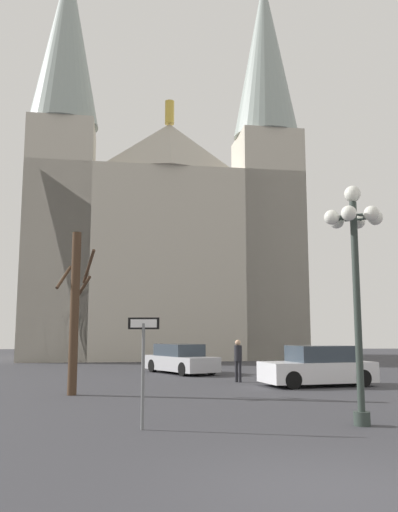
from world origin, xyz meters
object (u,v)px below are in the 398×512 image
at_px(street_lamp, 355,256).
at_px(parked_car_far_silver, 180,360).
at_px(parked_car_near_white, 318,367).
at_px(one_way_arrow_sign, 143,357).
at_px(cathedral, 164,235).
at_px(bare_tree, 75,309).
at_px(pedestrian_walking, 238,356).

bearing_deg(street_lamp, parked_car_far_silver, 103.97).
xyz_separation_m(street_lamp, parked_car_near_white, (1.40, 8.68, -3.02)).
bearing_deg(one_way_arrow_sign, cathedral, 90.51).
bearing_deg(parked_car_far_silver, street_lamp, -76.03).
relative_size(cathedral, street_lamp, 6.03).
height_order(parked_car_near_white, parked_car_far_silver, parked_car_near_white).
distance_m(one_way_arrow_sign, parked_car_near_white, 10.89).
height_order(bare_tree, pedestrian_walking, bare_tree).
relative_size(street_lamp, parked_car_far_silver, 1.12).
bearing_deg(one_way_arrow_sign, pedestrian_walking, 72.87).
distance_m(cathedral, pedestrian_walking, 22.75).
xyz_separation_m(street_lamp, parked_car_far_silver, (-3.78, 15.21, -3.06)).
xyz_separation_m(street_lamp, bare_tree, (-7.39, 6.08, -0.96)).
height_order(street_lamp, bare_tree, street_lamp).
height_order(bare_tree, parked_car_near_white, bare_tree).
bearing_deg(parked_car_far_silver, one_way_arrow_sign, -93.56).
relative_size(bare_tree, parked_car_far_silver, 1.12).
bearing_deg(parked_car_near_white, one_way_arrow_sign, -124.45).
xyz_separation_m(one_way_arrow_sign, street_lamp, (4.74, 0.28, 2.25)).
relative_size(street_lamp, pedestrian_walking, 3.13).
bearing_deg(pedestrian_walking, parked_car_near_white, -29.88).
relative_size(cathedral, parked_car_near_white, 7.18).
height_order(parked_car_far_silver, pedestrian_walking, pedestrian_walking).
xyz_separation_m(cathedral, one_way_arrow_sign, (0.28, -31.27, -8.40)).
bearing_deg(street_lamp, bare_tree, 140.56).
relative_size(street_lamp, parked_car_near_white, 1.19).
relative_size(cathedral, one_way_arrow_sign, 13.93).
bearing_deg(bare_tree, parked_car_near_white, 16.48).
relative_size(one_way_arrow_sign, parked_car_far_silver, 0.49).
bearing_deg(street_lamp, pedestrian_walking, 98.12).
bearing_deg(pedestrian_walking, bare_tree, -144.29).
xyz_separation_m(cathedral, parked_car_near_white, (6.43, -22.31, -9.18)).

